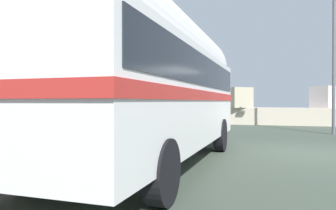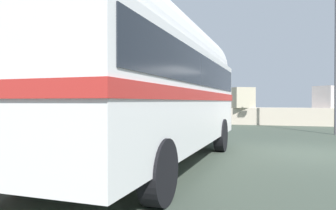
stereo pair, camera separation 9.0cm
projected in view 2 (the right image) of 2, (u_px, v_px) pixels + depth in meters
name	position (u px, v px, depth m)	size (l,w,h in m)	color
ground	(310.00, 154.00, 9.01)	(32.00, 26.00, 0.02)	#3B463A
breakwater	(291.00, 114.00, 20.19)	(31.36, 2.72, 2.48)	#C1B4A0
vintage_coach	(154.00, 77.00, 7.29)	(2.77, 8.68, 3.70)	black
second_coach	(15.00, 81.00, 8.66)	(3.13, 8.76, 3.70)	black
lamp_post	(334.00, 52.00, 14.12)	(1.10, 0.44, 6.59)	#5B5B60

